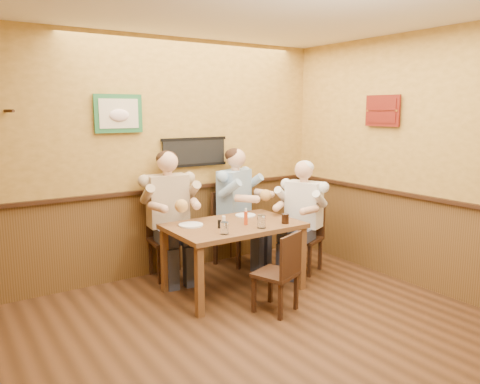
# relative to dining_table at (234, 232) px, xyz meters

# --- Properties ---
(room) EXTENTS (5.02, 5.03, 2.81)m
(room) POSITION_rel_dining_table_xyz_m (-0.55, -1.33, 1.03)
(room) COLOR #331E0F
(room) RESTS_ON ground
(dining_table) EXTENTS (1.40, 0.90, 0.75)m
(dining_table) POSITION_rel_dining_table_xyz_m (0.00, 0.00, 0.00)
(dining_table) COLOR brown
(dining_table) RESTS_ON ground
(chair_back_left) EXTENTS (0.48, 0.48, 0.94)m
(chair_back_left) POSITION_rel_dining_table_xyz_m (-0.41, 0.78, -0.19)
(chair_back_left) COLOR #341D10
(chair_back_left) RESTS_ON ground
(chair_back_right) EXTENTS (0.57, 0.57, 0.94)m
(chair_back_right) POSITION_rel_dining_table_xyz_m (0.51, 0.77, -0.19)
(chair_back_right) COLOR #341D10
(chair_back_right) RESTS_ON ground
(chair_right_end) EXTENTS (0.52, 0.52, 0.86)m
(chair_right_end) POSITION_rel_dining_table_xyz_m (1.05, 0.05, -0.23)
(chair_right_end) COLOR #341D10
(chair_right_end) RESTS_ON ground
(chair_near_side) EXTENTS (0.48, 0.48, 0.80)m
(chair_near_side) POSITION_rel_dining_table_xyz_m (0.04, -0.68, -0.26)
(chair_near_side) COLOR #341D10
(chair_near_side) RESTS_ON ground
(diner_tan_shirt) EXTENTS (0.69, 0.69, 1.35)m
(diner_tan_shirt) POSITION_rel_dining_table_xyz_m (-0.41, 0.78, 0.02)
(diner_tan_shirt) COLOR tan
(diner_tan_shirt) RESTS_ON ground
(diner_blue_polo) EXTENTS (0.82, 0.82, 1.34)m
(diner_blue_polo) POSITION_rel_dining_table_xyz_m (0.51, 0.77, 0.01)
(diner_blue_polo) COLOR #87A8CA
(diner_blue_polo) RESTS_ON ground
(diner_white_elder) EXTENTS (0.75, 0.75, 1.23)m
(diner_white_elder) POSITION_rel_dining_table_xyz_m (1.05, 0.05, -0.04)
(diner_white_elder) COLOR silver
(diner_white_elder) RESTS_ON ground
(water_glass_left) EXTENTS (0.09, 0.09, 0.12)m
(water_glass_left) POSITION_rel_dining_table_xyz_m (-0.31, -0.31, 0.15)
(water_glass_left) COLOR white
(water_glass_left) RESTS_ON dining_table
(water_glass_mid) EXTENTS (0.11, 0.11, 0.13)m
(water_glass_mid) POSITION_rel_dining_table_xyz_m (0.14, -0.31, 0.16)
(water_glass_mid) COLOR white
(water_glass_mid) RESTS_ON dining_table
(cola_tumbler) EXTENTS (0.10, 0.10, 0.10)m
(cola_tumbler) POSITION_rel_dining_table_xyz_m (0.47, -0.30, 0.14)
(cola_tumbler) COLOR black
(cola_tumbler) RESTS_ON dining_table
(hot_sauce_bottle) EXTENTS (0.04, 0.04, 0.16)m
(hot_sauce_bottle) POSITION_rel_dining_table_xyz_m (0.09, -0.11, 0.17)
(hot_sauce_bottle) COLOR #C03D14
(hot_sauce_bottle) RESTS_ON dining_table
(salt_shaker) EXTENTS (0.05, 0.05, 0.10)m
(salt_shaker) POSITION_rel_dining_table_xyz_m (-0.12, 0.01, 0.14)
(salt_shaker) COLOR white
(salt_shaker) RESTS_ON dining_table
(pepper_shaker) EXTENTS (0.04, 0.04, 0.09)m
(pepper_shaker) POSITION_rel_dining_table_xyz_m (-0.22, -0.08, 0.14)
(pepper_shaker) COLOR black
(pepper_shaker) RESTS_ON dining_table
(plate_far_left) EXTENTS (0.30, 0.30, 0.02)m
(plate_far_left) POSITION_rel_dining_table_xyz_m (-0.42, 0.18, 0.10)
(plate_far_left) COLOR silver
(plate_far_left) RESTS_ON dining_table
(plate_far_right) EXTENTS (0.28, 0.28, 0.02)m
(plate_far_right) POSITION_rel_dining_table_xyz_m (0.32, 0.24, 0.10)
(plate_far_right) COLOR silver
(plate_far_right) RESTS_ON dining_table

